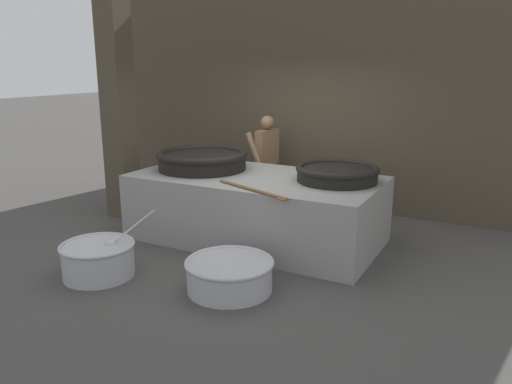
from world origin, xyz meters
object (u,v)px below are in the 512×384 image
(giant_wok_near, at_px, (202,159))
(cook, at_px, (267,159))
(giant_wok_far, at_px, (337,173))
(prep_bowl_meat, at_px, (230,274))
(prep_bowl_vegetables, at_px, (98,258))

(giant_wok_near, relative_size, cook, 0.83)
(giant_wok_far, bearing_deg, giant_wok_near, -175.14)
(giant_wok_near, xyz_separation_m, cook, (0.36, 1.37, -0.20))
(prep_bowl_meat, bearing_deg, cook, 109.50)
(prep_bowl_meat, bearing_deg, prep_bowl_vegetables, -165.81)
(cook, bearing_deg, prep_bowl_meat, 119.90)
(giant_wok_far, distance_m, prep_bowl_meat, 2.07)
(giant_wok_near, bearing_deg, giant_wok_far, 4.86)
(giant_wok_far, height_order, prep_bowl_vegetables, giant_wok_far)
(cook, relative_size, prep_bowl_meat, 1.62)
(giant_wok_near, height_order, giant_wok_far, giant_wok_near)
(giant_wok_near, xyz_separation_m, prep_bowl_meat, (1.43, -1.63, -0.87))
(giant_wok_near, relative_size, prep_bowl_vegetables, 1.41)
(cook, relative_size, prep_bowl_vegetables, 1.69)
(cook, distance_m, prep_bowl_vegetables, 3.49)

